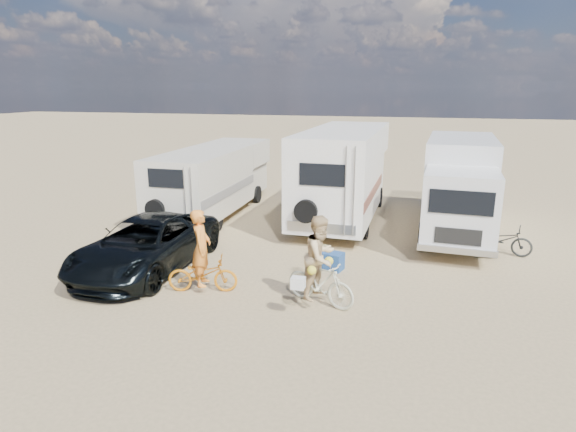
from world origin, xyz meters
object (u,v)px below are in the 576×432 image
(box_truck, at_px, (459,188))
(crate, at_px, (320,253))
(rv_left, at_px, (214,181))
(rider_man, at_px, (202,255))
(cooler, at_px, (332,261))
(bike_man, at_px, (203,274))
(rv_main, at_px, (344,175))
(dark_suv, at_px, (146,244))
(bike_woman, at_px, (320,283))
(bike_parked, at_px, (501,239))
(rider_woman, at_px, (320,265))

(box_truck, distance_m, crate, 5.44)
(rv_left, xyz_separation_m, rider_man, (2.63, -6.78, -0.34))
(rider_man, height_order, cooler, rider_man)
(rv_left, xyz_separation_m, bike_man, (2.63, -6.78, -0.82))
(rv_main, height_order, dark_suv, rv_main)
(box_truck, distance_m, cooler, 5.64)
(bike_woman, distance_m, crate, 2.97)
(bike_woman, bearing_deg, bike_parked, -22.06)
(box_truck, xyz_separation_m, cooler, (-3.39, -4.33, -1.29))
(crate, bearing_deg, rider_woman, -78.40)
(rider_man, height_order, bike_parked, rider_man)
(rider_man, bearing_deg, crate, -51.68)
(box_truck, bearing_deg, rv_main, 171.68)
(cooler, distance_m, crate, 0.88)
(dark_suv, distance_m, bike_parked, 10.00)
(bike_parked, bearing_deg, bike_man, 136.10)
(bike_woman, height_order, bike_parked, bike_woman)
(bike_parked, bearing_deg, cooler, 132.05)
(rv_main, bearing_deg, rider_woman, -83.86)
(dark_suv, distance_m, bike_man, 2.28)
(bike_woman, height_order, rider_man, rider_man)
(rv_main, relative_size, bike_parked, 4.33)
(dark_suv, relative_size, cooler, 8.37)
(rv_main, height_order, rider_woman, rv_main)
(box_truck, xyz_separation_m, rider_man, (-6.09, -6.51, -0.62))
(cooler, bearing_deg, box_truck, 66.04)
(rv_left, relative_size, box_truck, 1.04)
(dark_suv, height_order, bike_woman, dark_suv)
(rv_main, distance_m, rider_woman, 7.35)
(rider_woman, bearing_deg, rider_man, 112.08)
(crate, bearing_deg, rv_left, 141.66)
(rider_man, height_order, crate, rider_man)
(box_truck, bearing_deg, rider_man, -129.67)
(rider_man, bearing_deg, cooler, -65.46)
(rv_main, xyz_separation_m, bike_parked, (5.03, -2.63, -1.19))
(bike_man, distance_m, bike_woman, 2.82)
(cooler, bearing_deg, rv_main, 109.84)
(bike_man, height_order, bike_woman, bike_woman)
(dark_suv, bearing_deg, crate, 26.21)
(rider_man, distance_m, bike_parked, 8.62)
(bike_man, distance_m, cooler, 3.48)
(bike_woman, xyz_separation_m, crate, (-0.59, 2.90, -0.34))
(bike_woman, relative_size, bike_parked, 1.02)
(bike_man, relative_size, bike_woman, 0.96)
(rv_left, bearing_deg, bike_man, -69.11)
(rv_main, height_order, crate, rv_main)
(bike_woman, bearing_deg, cooler, 24.49)
(box_truck, distance_m, bike_parked, 2.41)
(rv_main, distance_m, crate, 4.63)
(box_truck, bearing_deg, rider_woman, -113.38)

